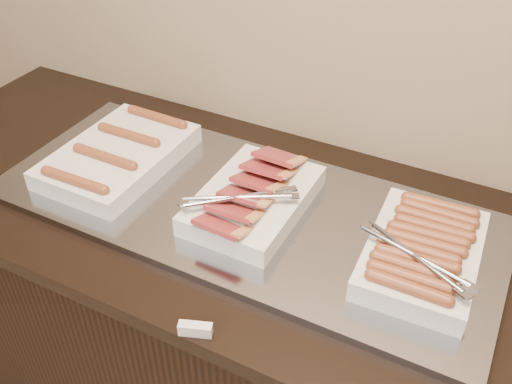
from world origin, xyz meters
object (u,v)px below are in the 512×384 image
at_px(counter, 252,334).
at_px(dish_right, 422,252).
at_px(dish_left, 119,155).
at_px(warming_tray, 243,208).
at_px(dish_center, 252,198).

xyz_separation_m(counter, dish_right, (0.40, -0.00, 0.50)).
distance_m(counter, dish_left, 0.63).
xyz_separation_m(counter, dish_left, (-0.39, 0.00, 0.50)).
height_order(warming_tray, dish_center, dish_center).
bearing_deg(warming_tray, counter, 0.00).
distance_m(dish_left, dish_center, 0.39).
distance_m(dish_center, dish_right, 0.39).
relative_size(warming_tray, dish_right, 3.52).
bearing_deg(dish_center, warming_tray, 171.29).
xyz_separation_m(warming_tray, dish_right, (0.42, -0.00, 0.05)).
bearing_deg(dish_center, counter, 135.42).
xyz_separation_m(warming_tray, dish_center, (0.03, -0.00, 0.04)).
bearing_deg(dish_center, dish_left, 179.52).
bearing_deg(warming_tray, dish_right, -0.58).
distance_m(warming_tray, dish_left, 0.36).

